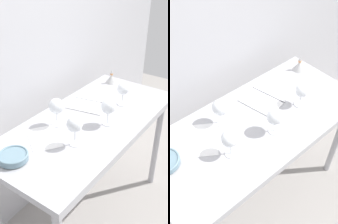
# 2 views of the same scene
# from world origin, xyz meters

# --- Properties ---
(ground_plane) EXTENTS (6.00, 6.00, 0.00)m
(ground_plane) POSITION_xyz_m (0.00, 0.00, 0.00)
(ground_plane) COLOR #9A9590
(back_wall) EXTENTS (3.80, 0.04, 2.60)m
(back_wall) POSITION_xyz_m (0.00, 0.49, 1.30)
(back_wall) COLOR #B3B3B8
(back_wall) RESTS_ON ground_plane
(steel_counter) EXTENTS (1.40, 0.65, 0.90)m
(steel_counter) POSITION_xyz_m (0.00, -0.01, 0.79)
(steel_counter) COLOR #A7A7AC
(steel_counter) RESTS_ON ground_plane
(wine_glass_near_left) EXTENTS (0.09, 0.09, 0.18)m
(wine_glass_near_left) POSITION_xyz_m (-0.26, -0.09, 1.03)
(wine_glass_near_left) COLOR white
(wine_glass_near_left) RESTS_ON steel_counter
(wine_glass_far_left) EXTENTS (0.10, 0.10, 0.18)m
(wine_glass_far_left) POSITION_xyz_m (-0.17, 0.13, 1.03)
(wine_glass_far_left) COLOR white
(wine_glass_far_left) RESTS_ON steel_counter
(wine_glass_near_right) EXTENTS (0.09, 0.09, 0.16)m
(wine_glass_near_right) POSITION_xyz_m (0.31, -0.07, 1.01)
(wine_glass_near_right) COLOR white
(wine_glass_near_right) RESTS_ON steel_counter
(wine_glass_near_center) EXTENTS (0.10, 0.10, 0.17)m
(wine_glass_near_center) POSITION_xyz_m (0.03, -0.13, 1.02)
(wine_glass_near_center) COLOR white
(wine_glass_near_center) RESTS_ON steel_counter
(open_notebook) EXTENTS (0.37, 0.32, 0.01)m
(open_notebook) POSITION_xyz_m (0.21, 0.13, 0.90)
(open_notebook) COLOR white
(open_notebook) RESTS_ON steel_counter
(tasting_sheet_upper) EXTENTS (0.28, 0.29, 0.00)m
(tasting_sheet_upper) POSITION_xyz_m (-0.33, 0.10, 0.90)
(tasting_sheet_upper) COLOR white
(tasting_sheet_upper) RESTS_ON steel_counter
(decanter_funnel) EXTENTS (0.10, 0.10, 0.12)m
(decanter_funnel) POSITION_xyz_m (0.59, 0.18, 0.94)
(decanter_funnel) COLOR #B8B8B8
(decanter_funnel) RESTS_ON steel_counter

